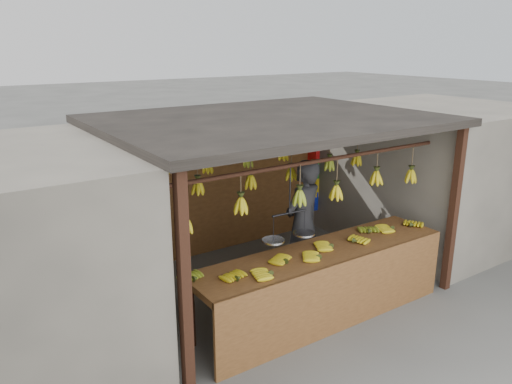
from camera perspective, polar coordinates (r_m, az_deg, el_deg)
ground at (r=7.29m, az=1.34°, el=-10.41°), size 80.00×80.00×0.00m
stall at (r=6.89m, az=-0.13°, el=5.41°), size 4.30×3.30×2.40m
neighbor_right at (r=9.32m, az=19.80°, el=2.22°), size 3.00×3.00×2.30m
counter at (r=6.13m, az=8.28°, el=-8.68°), size 3.49×0.79×0.96m
hanging_bananas at (r=6.70m, az=1.35°, el=1.88°), size 3.60×2.25×0.40m
balance_scale at (r=5.84m, az=3.80°, el=-4.68°), size 0.69×0.28×0.87m
vendor at (r=6.95m, az=5.36°, el=-3.65°), size 0.76×0.59×1.82m
bag_bundles at (r=9.05m, az=6.49°, el=1.66°), size 0.08×0.26×1.18m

